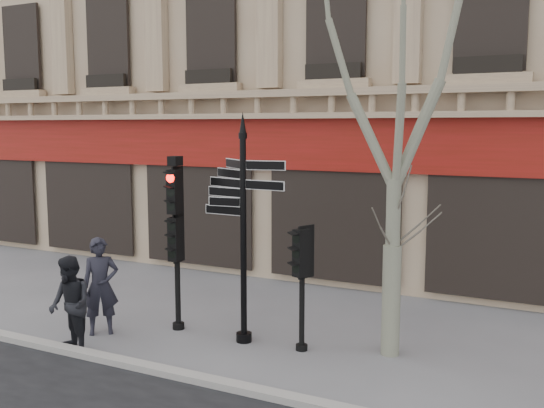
{
  "coord_description": "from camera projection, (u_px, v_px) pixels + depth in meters",
  "views": [
    {
      "loc": [
        5.25,
        -9.09,
        4.04
      ],
      "look_at": [
        0.42,
        0.6,
        2.65
      ],
      "focal_mm": 40.0,
      "sensor_mm": 36.0,
      "label": 1
    }
  ],
  "objects": [
    {
      "name": "fingerpost",
      "position": [
        243.0,
        190.0,
        11.08
      ],
      "size": [
        2.17,
        2.17,
        4.31
      ],
      "rotation": [
        0.0,
        0.0,
        -0.23
      ],
      "color": "black",
      "rests_on": "ground"
    },
    {
      "name": "traffic_signal_secondary",
      "position": [
        302.0,
        266.0,
        10.8
      ],
      "size": [
        0.45,
        0.39,
        2.24
      ],
      "rotation": [
        0.0,
        0.0,
        -0.37
      ],
      "color": "black",
      "rests_on": "ground"
    },
    {
      "name": "plane_tree",
      "position": [
        398.0,
        47.0,
        10.12
      ],
      "size": [
        2.88,
        2.88,
        7.64
      ],
      "color": "gray",
      "rests_on": "ground"
    },
    {
      "name": "traffic_signal_main",
      "position": [
        176.0,
        221.0,
        11.88
      ],
      "size": [
        0.4,
        0.3,
        3.47
      ],
      "rotation": [
        0.0,
        0.0,
        0.07
      ],
      "color": "black",
      "rests_on": "ground"
    },
    {
      "name": "kerb",
      "position": [
        193.0,
        378.0,
        9.65
      ],
      "size": [
        80.0,
        0.25,
        0.12
      ],
      "primitive_type": "cube",
      "color": "gray",
      "rests_on": "ground"
    },
    {
      "name": "ground",
      "position": [
        236.0,
        352.0,
        10.91
      ],
      "size": [
        80.0,
        80.0,
        0.0
      ],
      "primitive_type": "plane",
      "color": "#5C5C61",
      "rests_on": "ground"
    },
    {
      "name": "pedestrian_a",
      "position": [
        101.0,
        286.0,
        11.78
      ],
      "size": [
        0.82,
        0.8,
        1.91
      ],
      "primitive_type": "imported",
      "rotation": [
        0.0,
        0.0,
        0.73
      ],
      "color": "black",
      "rests_on": "ground"
    },
    {
      "name": "pedestrian_b",
      "position": [
        70.0,
        305.0,
        10.82
      ],
      "size": [
        1.04,
        0.95,
        1.75
      ],
      "primitive_type": "imported",
      "rotation": [
        0.0,
        0.0,
        -0.41
      ],
      "color": "black",
      "rests_on": "ground"
    }
  ]
}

